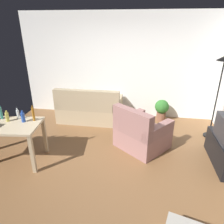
{
  "coord_description": "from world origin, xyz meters",
  "views": [
    {
      "loc": [
        0.7,
        -3.26,
        2.37
      ],
      "look_at": [
        0.1,
        0.5,
        0.75
      ],
      "focal_mm": 33.07,
      "sensor_mm": 36.0,
      "label": 1
    }
  ],
  "objects_px": {
    "torchiere_lamp": "(221,75)",
    "bottle_amber": "(33,114)",
    "bottle_tall": "(1,113)",
    "armchair": "(141,134)",
    "potted_plant": "(162,109)",
    "bottle_squat": "(7,117)",
    "couch": "(90,110)",
    "bottle_blue": "(23,117)",
    "desk": "(6,130)",
    "bottle_clear": "(18,114)"
  },
  "relations": [
    {
      "from": "torchiere_lamp",
      "to": "bottle_blue",
      "type": "relative_size",
      "value": 8.37
    },
    {
      "from": "couch",
      "to": "bottle_clear",
      "type": "relative_size",
      "value": 7.61
    },
    {
      "from": "torchiere_lamp",
      "to": "bottle_squat",
      "type": "xyz_separation_m",
      "value": [
        -3.93,
        -1.43,
        -0.57
      ]
    },
    {
      "from": "couch",
      "to": "potted_plant",
      "type": "distance_m",
      "value": 1.89
    },
    {
      "from": "desk",
      "to": "bottle_blue",
      "type": "distance_m",
      "value": 0.38
    },
    {
      "from": "couch",
      "to": "bottle_squat",
      "type": "height_order",
      "value": "bottle_squat"
    },
    {
      "from": "potted_plant",
      "to": "bottle_tall",
      "type": "height_order",
      "value": "bottle_tall"
    },
    {
      "from": "couch",
      "to": "bottle_blue",
      "type": "distance_m",
      "value": 2.02
    },
    {
      "from": "bottle_tall",
      "to": "bottle_squat",
      "type": "xyz_separation_m",
      "value": [
        0.17,
        -0.08,
        -0.03
      ]
    },
    {
      "from": "armchair",
      "to": "potted_plant",
      "type": "bearing_deg",
      "value": -71.08
    },
    {
      "from": "torchiere_lamp",
      "to": "bottle_tall",
      "type": "bearing_deg",
      "value": -161.84
    },
    {
      "from": "bottle_clear",
      "to": "couch",
      "type": "bearing_deg",
      "value": 62.46
    },
    {
      "from": "bottle_amber",
      "to": "potted_plant",
      "type": "bearing_deg",
      "value": 39.95
    },
    {
      "from": "couch",
      "to": "bottle_clear",
      "type": "distance_m",
      "value": 1.99
    },
    {
      "from": "potted_plant",
      "to": "bottle_clear",
      "type": "bearing_deg",
      "value": -143.84
    },
    {
      "from": "potted_plant",
      "to": "bottle_amber",
      "type": "bearing_deg",
      "value": -140.05
    },
    {
      "from": "torchiere_lamp",
      "to": "bottle_amber",
      "type": "relative_size",
      "value": 6.23
    },
    {
      "from": "bottle_blue",
      "to": "potted_plant",
      "type": "bearing_deg",
      "value": 39.25
    },
    {
      "from": "bottle_tall",
      "to": "potted_plant",
      "type": "bearing_deg",
      "value": 33.91
    },
    {
      "from": "bottle_squat",
      "to": "armchair",
      "type": "bearing_deg",
      "value": 16.73
    },
    {
      "from": "armchair",
      "to": "bottle_squat",
      "type": "relative_size",
      "value": 5.96
    },
    {
      "from": "couch",
      "to": "bottle_amber",
      "type": "relative_size",
      "value": 5.59
    },
    {
      "from": "desk",
      "to": "bottle_amber",
      "type": "distance_m",
      "value": 0.55
    },
    {
      "from": "torchiere_lamp",
      "to": "potted_plant",
      "type": "relative_size",
      "value": 3.18
    },
    {
      "from": "armchair",
      "to": "bottle_amber",
      "type": "bearing_deg",
      "value": 56.0
    },
    {
      "from": "couch",
      "to": "bottle_amber",
      "type": "xyz_separation_m",
      "value": [
        -0.56,
        -1.72,
        0.58
      ]
    },
    {
      "from": "torchiere_lamp",
      "to": "bottle_tall",
      "type": "distance_m",
      "value": 4.36
    },
    {
      "from": "bottle_amber",
      "to": "desk",
      "type": "bearing_deg",
      "value": -152.77
    },
    {
      "from": "torchiere_lamp",
      "to": "desk",
      "type": "xyz_separation_m",
      "value": [
        -3.92,
        -1.55,
        -0.76
      ]
    },
    {
      "from": "bottle_squat",
      "to": "desk",
      "type": "bearing_deg",
      "value": -84.43
    },
    {
      "from": "bottle_clear",
      "to": "bottle_blue",
      "type": "relative_size",
      "value": 0.99
    },
    {
      "from": "torchiere_lamp",
      "to": "bottle_amber",
      "type": "height_order",
      "value": "torchiere_lamp"
    },
    {
      "from": "bottle_tall",
      "to": "desk",
      "type": "bearing_deg",
      "value": -47.95
    },
    {
      "from": "bottle_amber",
      "to": "couch",
      "type": "bearing_deg",
      "value": 71.87
    },
    {
      "from": "bottle_clear",
      "to": "bottle_blue",
      "type": "height_order",
      "value": "bottle_blue"
    },
    {
      "from": "armchair",
      "to": "bottle_clear",
      "type": "distance_m",
      "value": 2.39
    },
    {
      "from": "potted_plant",
      "to": "bottle_tall",
      "type": "relative_size",
      "value": 2.1
    },
    {
      "from": "potted_plant",
      "to": "bottle_blue",
      "type": "height_order",
      "value": "bottle_blue"
    },
    {
      "from": "torchiere_lamp",
      "to": "bottle_amber",
      "type": "xyz_separation_m",
      "value": [
        -3.48,
        -1.33,
        -0.52
      ]
    },
    {
      "from": "potted_plant",
      "to": "armchair",
      "type": "bearing_deg",
      "value": -109.42
    },
    {
      "from": "bottle_tall",
      "to": "bottle_squat",
      "type": "distance_m",
      "value": 0.2
    },
    {
      "from": "potted_plant",
      "to": "bottle_blue",
      "type": "xyz_separation_m",
      "value": [
        -2.59,
        -2.12,
        0.52
      ]
    },
    {
      "from": "bottle_tall",
      "to": "bottle_clear",
      "type": "relative_size",
      "value": 1.27
    },
    {
      "from": "bottle_clear",
      "to": "bottle_amber",
      "type": "xyz_separation_m",
      "value": [
        0.32,
        -0.02,
        0.04
      ]
    },
    {
      "from": "couch",
      "to": "bottle_blue",
      "type": "height_order",
      "value": "bottle_blue"
    },
    {
      "from": "bottle_clear",
      "to": "bottle_tall",
      "type": "bearing_deg",
      "value": -171.83
    },
    {
      "from": "potted_plant",
      "to": "bottle_clear",
      "type": "height_order",
      "value": "bottle_clear"
    },
    {
      "from": "armchair",
      "to": "bottle_tall",
      "type": "xyz_separation_m",
      "value": [
        -2.56,
        -0.63,
        0.56
      ]
    },
    {
      "from": "armchair",
      "to": "bottle_squat",
      "type": "bearing_deg",
      "value": 55.08
    },
    {
      "from": "torchiere_lamp",
      "to": "bottle_clear",
      "type": "distance_m",
      "value": 4.06
    }
  ]
}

